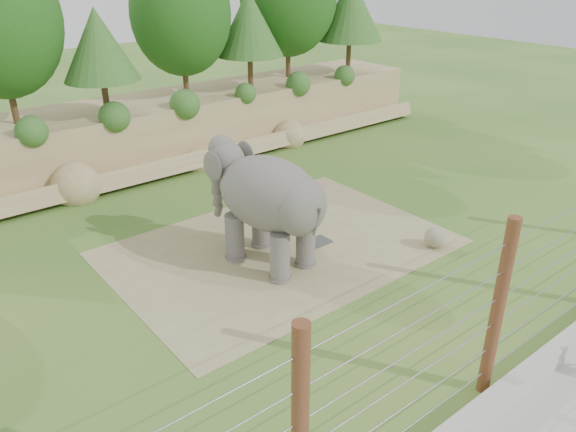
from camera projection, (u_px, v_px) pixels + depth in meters
ground at (335, 296)px, 14.91m from camera, size 90.00×90.00×0.00m
back_embankment at (133, 69)px, 22.44m from camera, size 30.00×5.52×8.77m
dirt_patch at (280, 247)px, 17.29m from camera, size 10.00×7.00×0.02m
drain_grate at (315, 243)px, 17.50m from camera, size 1.00×0.60×0.03m
elephant at (269, 210)px, 15.79m from camera, size 2.46×4.40×3.37m
stone_ball at (434, 237)px, 17.17m from camera, size 0.63×0.63×0.63m
retaining_wall at (506, 393)px, 11.28m from camera, size 26.00×0.35×0.50m
barrier_fence at (498, 310)px, 10.88m from camera, size 20.26×0.26×4.00m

